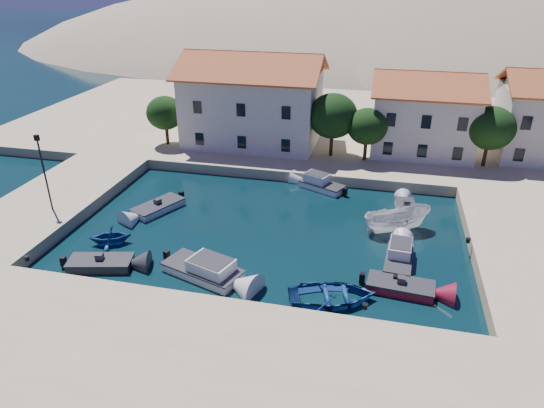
{
  "coord_description": "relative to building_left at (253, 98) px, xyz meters",
  "views": [
    {
      "loc": [
        7.9,
        -22.14,
        18.65
      ],
      "look_at": [
        0.16,
        10.89,
        2.0
      ],
      "focal_mm": 32.0,
      "sensor_mm": 36.0,
      "label": 1
    }
  ],
  "objects": [
    {
      "name": "building_left",
      "position": [
        0.0,
        0.0,
        0.0
      ],
      "size": [
        14.7,
        9.45,
        9.7
      ],
      "color": "beige",
      "rests_on": "quay_north"
    },
    {
      "name": "trees",
      "position": [
        10.51,
        -2.54,
        -1.1
      ],
      "size": [
        37.3,
        5.3,
        6.45
      ],
      "color": "#382314",
      "rests_on": "quay_north"
    },
    {
      "name": "cabin_cruiser_south",
      "position": [
        3.16,
        -24.71,
        -5.46
      ],
      "size": [
        5.96,
        3.97,
        1.6
      ],
      "rotation": [
        0.0,
        0.0,
        -0.32
      ],
      "color": "white",
      "rests_on": "ground"
    },
    {
      "name": "bollards",
      "position": [
        8.8,
        -24.13,
        -4.79
      ],
      "size": [
        29.36,
        9.56,
        0.3
      ],
      "color": "black",
      "rests_on": "ground"
    },
    {
      "name": "cabin_cruiser_east",
      "position": [
        15.97,
        -20.49,
        -5.46
      ],
      "size": [
        2.11,
        4.53,
        1.6
      ],
      "rotation": [
        0.0,
        0.0,
        1.49
      ],
      "color": "white",
      "rests_on": "ground"
    },
    {
      "name": "motorboat_red_se",
      "position": [
        16.09,
        -23.53,
        -5.64
      ],
      "size": [
        4.33,
        2.22,
        1.25
      ],
      "rotation": [
        0.0,
        0.0,
        -0.08
      ],
      "color": "maroon",
      "rests_on": "ground"
    },
    {
      "name": "boat_east",
      "position": [
        15.77,
        -15.6,
        -5.94
      ],
      "size": [
        5.81,
        4.29,
        2.11
      ],
      "primitive_type": "imported",
      "rotation": [
        0.0,
        0.0,
        2.04
      ],
      "color": "white",
      "rests_on": "ground"
    },
    {
      "name": "motorboat_white_west",
      "position": [
        -3.93,
        -16.49,
        -5.64
      ],
      "size": [
        3.71,
        4.89,
        1.25
      ],
      "rotation": [
        0.0,
        0.0,
        -2.01
      ],
      "color": "white",
      "rests_on": "ground"
    },
    {
      "name": "lamppost",
      "position": [
        -11.5,
        -20.0,
        -1.18
      ],
      "size": [
        0.35,
        0.25,
        6.22
      ],
      "color": "black",
      "rests_on": "quay_west"
    },
    {
      "name": "motorboat_white_ne",
      "position": [
        16.6,
        -11.98,
        -5.64
      ],
      "size": [
        1.9,
        3.45,
        1.25
      ],
      "rotation": [
        0.0,
        0.0,
        1.68
      ],
      "color": "white",
      "rests_on": "ground"
    },
    {
      "name": "hills",
      "position": [
        26.64,
        95.62,
        -29.34
      ],
      "size": [
        254.0,
        176.0,
        99.0
      ],
      "color": "tan",
      "rests_on": "ground"
    },
    {
      "name": "building_mid",
      "position": [
        18.0,
        1.0,
        -0.71
      ],
      "size": [
        10.5,
        8.4,
        8.3
      ],
      "color": "beige",
      "rests_on": "quay_north"
    },
    {
      "name": "quay_north",
      "position": [
        8.0,
        10.0,
        -5.44
      ],
      "size": [
        80.0,
        36.0,
        1.0
      ],
      "primitive_type": "cube",
      "color": "tan",
      "rests_on": "ground"
    },
    {
      "name": "quay_west",
      "position": [
        -13.0,
        -18.0,
        -5.44
      ],
      "size": [
        8.0,
        20.0,
        1.0
      ],
      "primitive_type": "cube",
      "color": "tan",
      "rests_on": "ground"
    },
    {
      "name": "rowboat_south",
      "position": [
        11.97,
        -25.59,
        -5.94
      ],
      "size": [
        6.25,
        5.19,
        1.12
      ],
      "primitive_type": "imported",
      "rotation": [
        0.0,
        0.0,
        1.85
      ],
      "color": "navy",
      "rests_on": "ground"
    },
    {
      "name": "ground",
      "position": [
        6.0,
        -28.0,
        -5.94
      ],
      "size": [
        400.0,
        400.0,
        0.0
      ],
      "primitive_type": "plane",
      "color": "black",
      "rests_on": "ground"
    },
    {
      "name": "motorboat_grey_sw",
      "position": [
        -4.02,
        -25.45,
        -5.64
      ],
      "size": [
        4.64,
        2.87,
        1.25
      ],
      "rotation": [
        0.0,
        0.0,
        0.24
      ],
      "color": "#2F2F33",
      "rests_on": "ground"
    },
    {
      "name": "cabin_cruiser_north",
      "position": [
        9.02,
        -9.0,
        -5.46
      ],
      "size": [
        4.56,
        3.39,
        1.6
      ],
      "rotation": [
        0.0,
        0.0,
        2.7
      ],
      "color": "white",
      "rests_on": "ground"
    },
    {
      "name": "quay_south",
      "position": [
        6.0,
        -34.0,
        -5.44
      ],
      "size": [
        52.0,
        12.0,
        1.0
      ],
      "primitive_type": "cube",
      "color": "tan",
      "rests_on": "ground"
    },
    {
      "name": "rowboat_west",
      "position": [
        -4.98,
        -22.42,
        -5.94
      ],
      "size": [
        3.83,
        3.61,
        1.6
      ],
      "primitive_type": "imported",
      "rotation": [
        0.0,
        0.0,
        -1.16
      ],
      "color": "navy",
      "rests_on": "ground"
    }
  ]
}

